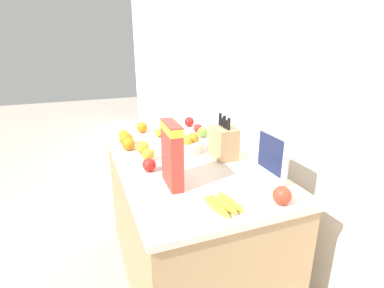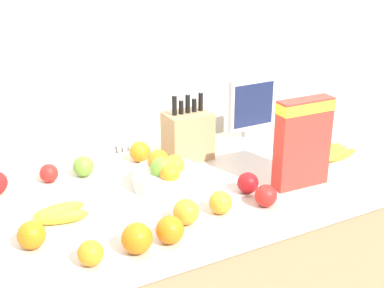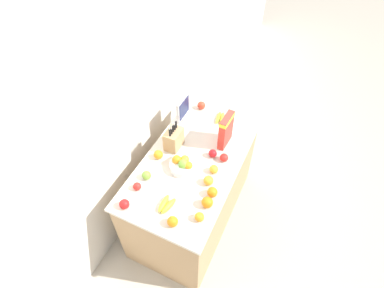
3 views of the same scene
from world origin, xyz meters
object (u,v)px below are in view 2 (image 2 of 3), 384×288
Objects in this scene: small_monitor at (252,106)px; orange_front_right at (31,235)px; cereal_box at (303,139)px; apple_rightmost at (305,125)px; knife_block at (188,135)px; fruit_bowl at (166,175)px; orange_near_bowl at (91,253)px; banana_bunch_left at (60,214)px; orange_back_center at (220,203)px; apple_front at (83,166)px; apple_rear at (266,196)px; orange_front_center at (140,152)px; orange_mid_right at (137,238)px; apple_near_bananas at (49,173)px; orange_by_cereal at (170,230)px; orange_front_left at (186,212)px; banana_bunch_right at (334,152)px; apple_by_knife_block at (248,183)px.

small_monitor reaches higher than orange_front_right.
apple_rightmost is at bearing 50.73° from cereal_box.
knife_block is 0.26m from fruit_bowl.
orange_near_bowl is (-0.91, -0.58, -0.10)m from small_monitor.
orange_back_center reaches higher than banana_bunch_left.
apple_rightmost is (1.13, 0.22, 0.02)m from banana_bunch_left.
apple_front is 1.03× the size of apple_rear.
cereal_box reaches higher than orange_front_center.
cereal_box is 3.56× the size of orange_mid_right.
orange_front_center is at bearing 1.61° from apple_near_bananas.
knife_block is 3.62× the size of orange_by_cereal.
apple_near_bananas is 0.81× the size of orange_by_cereal.
apple_front is 0.50m from orange_front_left.
orange_by_cereal is at bearing -172.83° from apple_rear.
orange_back_center is 0.22m from orange_by_cereal.
apple_by_knife_block is (-0.47, -0.10, 0.02)m from banana_bunch_right.
small_monitor is 0.98m from orange_mid_right.
fruit_bowl is (-0.41, 0.21, -0.12)m from cereal_box.
orange_by_cereal reaches higher than orange_near_bowl.
apple_front is at bearing 174.74° from knife_block.
knife_block is 0.46m from cereal_box.
orange_by_cereal is at bearing -49.04° from banana_bunch_left.
orange_back_center is (0.29, -0.46, -0.00)m from apple_front.
knife_block is 0.66m from orange_mid_right.
cereal_box is 3.82× the size of orange_by_cereal.
fruit_bowl reaches higher than orange_near_bowl.
apple_front is 0.92× the size of orange_by_cereal.
orange_front_center reaches higher than apple_by_knife_block.
cereal_box reaches higher than orange_near_bowl.
fruit_bowl is 0.28m from apple_by_knife_block.
orange_near_bowl reaches higher than banana_bunch_right.
apple_front is 0.66m from apple_rear.
orange_back_center is at bearing 19.61° from orange_by_cereal.
banana_bunch_right is 0.87m from orange_by_cereal.
banana_bunch_right is at bearing 16.50° from orange_by_cereal.
orange_front_center is 0.98× the size of orange_by_cereal.
orange_mid_right is at bearing -130.29° from knife_block.
apple_rightmost is at bearing 15.13° from orange_front_right.
small_monitor is at bearing 47.66° from orange_back_center.
apple_rightmost reaches higher than apple_by_knife_block.
knife_block reaches higher than orange_front_center.
banana_bunch_left is 1.15m from apple_rightmost.
small_monitor is 0.39m from banana_bunch_right.
apple_rightmost is at bearing -0.72° from knife_block.
banana_bunch_left is 2.39× the size of orange_near_bowl.
apple_rightmost is at bearing 40.13° from apple_rear.
orange_back_center is at bearing -58.06° from apple_front.
apple_rightmost is 0.70m from apple_rear.
fruit_bowl is 2.92× the size of orange_front_right.
small_monitor reaches higher than orange_front_left.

